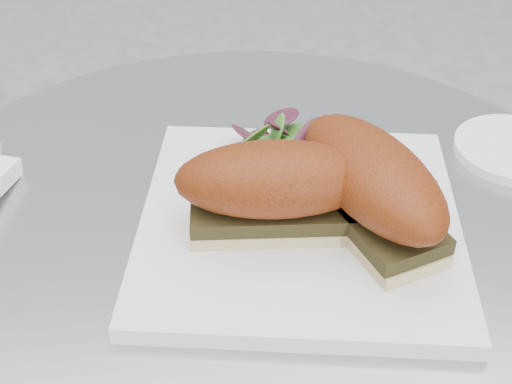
% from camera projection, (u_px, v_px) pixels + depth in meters
% --- Properties ---
extents(plate, '(0.32, 0.32, 0.02)m').
position_uv_depth(plate, '(300.00, 223.00, 0.63)').
color(plate, white).
rests_on(plate, table).
extents(sandwich_left, '(0.17, 0.09, 0.08)m').
position_uv_depth(sandwich_left, '(274.00, 187.00, 0.58)').
color(sandwich_left, tan).
rests_on(sandwich_left, plate).
extents(sandwich_right, '(0.13, 0.19, 0.08)m').
position_uv_depth(sandwich_right, '(371.00, 184.00, 0.59)').
color(sandwich_right, tan).
rests_on(sandwich_right, plate).
extents(salad, '(0.10, 0.10, 0.05)m').
position_uv_depth(salad, '(267.00, 141.00, 0.67)').
color(salad, '#4A9A32').
rests_on(salad, plate).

